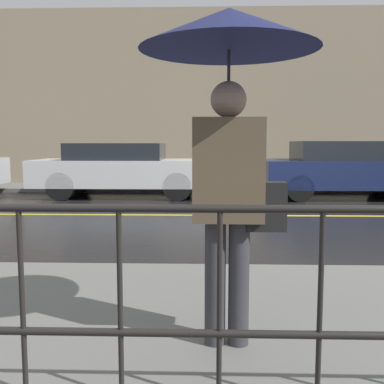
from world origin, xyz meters
The scene contains 7 objects.
ground_plane centered at (0.00, 0.00, 0.00)m, with size 80.00×80.00×0.00m, color black.
sidewalk_far centered at (0.00, 4.74, 0.05)m, with size 28.00×1.88×0.10m.
lane_marking centered at (0.00, 0.00, 0.00)m, with size 25.20×0.12×0.01m.
building_storefront centered at (0.00, 5.83, 2.73)m, with size 28.00×0.30×5.46m.
pedestrian centered at (-1.42, -5.67, 1.75)m, with size 1.07×1.07×2.06m.
car_white centered at (-3.67, 2.87, 0.72)m, with size 4.48×1.74×1.36m.
car_navy centered at (1.82, 2.87, 0.73)m, with size 3.98×1.88×1.41m.
Camera 1 is at (-1.56, -8.40, 1.37)m, focal length 42.00 mm.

